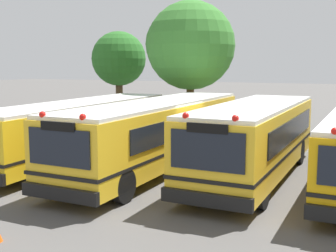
# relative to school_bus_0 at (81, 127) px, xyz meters

# --- Properties ---
(ground_plane) EXTENTS (160.00, 160.00, 0.00)m
(ground_plane) POSITION_rel_school_bus_0_xyz_m (5.47, -0.06, -1.33)
(ground_plane) COLOR #514F4C
(school_bus_0) EXTENTS (2.58, 11.49, 2.51)m
(school_bus_0) POSITION_rel_school_bus_0_xyz_m (0.00, 0.00, 0.00)
(school_bus_0) COLOR yellow
(school_bus_0) RESTS_ON ground_plane
(school_bus_1) EXTENTS (2.72, 11.60, 2.67)m
(school_bus_1) POSITION_rel_school_bus_0_xyz_m (3.74, -0.33, 0.08)
(school_bus_1) COLOR yellow
(school_bus_1) RESTS_ON ground_plane
(school_bus_2) EXTENTS (2.62, 9.60, 2.70)m
(school_bus_2) POSITION_rel_school_bus_0_xyz_m (7.40, -0.19, 0.09)
(school_bus_2) COLOR yellow
(school_bus_2) RESTS_ON ground_plane
(tree_0) EXTENTS (3.69, 3.56, 6.08)m
(tree_0) POSITION_rel_school_bus_0_xyz_m (-4.37, 10.18, 3.00)
(tree_0) COLOR #4C3823
(tree_0) RESTS_ON ground_plane
(tree_1) EXTENTS (5.10, 4.88, 7.39)m
(tree_1) POSITION_rel_school_bus_0_xyz_m (1.57, 7.81, 3.65)
(tree_1) COLOR #4C3823
(tree_1) RESTS_ON ground_plane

